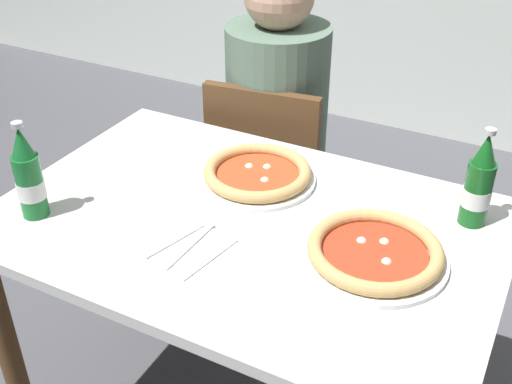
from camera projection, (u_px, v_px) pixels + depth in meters
dining_table_main at (247, 257)px, 1.58m from camera, size 1.20×0.80×0.75m
chair_behind_table at (272, 177)px, 2.21m from camera, size 0.44×0.44×0.85m
diner_seated at (276, 144)px, 2.20m from camera, size 0.34×0.34×1.21m
pizza_margherita_near at (257, 174)px, 1.66m from camera, size 0.31×0.31×0.04m
pizza_marinara_far at (375, 252)px, 1.38m from camera, size 0.32×0.32×0.04m
beer_bottle_left at (479, 185)px, 1.46m from camera, size 0.07×0.07×0.25m
beer_bottle_center at (29, 177)px, 1.49m from camera, size 0.07×0.07×0.25m
napkin_with_cutlery at (182, 245)px, 1.43m from camera, size 0.21×0.21×0.01m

